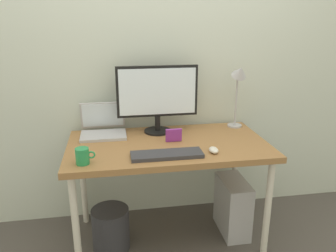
{
  "coord_description": "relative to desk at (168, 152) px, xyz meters",
  "views": [
    {
      "loc": [
        -0.36,
        -2.11,
        1.56
      ],
      "look_at": [
        0.0,
        0.0,
        0.87
      ],
      "focal_mm": 36.14,
      "sensor_mm": 36.0,
      "label": 1
    }
  ],
  "objects": [
    {
      "name": "laptop",
      "position": [
        -0.43,
        0.26,
        0.12
      ],
      "size": [
        0.32,
        0.28,
        0.22
      ],
      "color": "#B2B2B7",
      "rests_on": "desk"
    },
    {
      "name": "desk",
      "position": [
        0.0,
        0.0,
        0.0
      ],
      "size": [
        1.34,
        0.74,
        0.75
      ],
      "color": "olive",
      "rests_on": "ground_plane"
    },
    {
      "name": "coffee_mug",
      "position": [
        -0.54,
        -0.26,
        0.11
      ],
      "size": [
        0.11,
        0.08,
        0.1
      ],
      "color": "#268C4C",
      "rests_on": "desk"
    },
    {
      "name": "desk_lamp",
      "position": [
        0.57,
        0.24,
        0.42
      ],
      "size": [
        0.11,
        0.16,
        0.5
      ],
      "color": "#B2B2B7",
      "rests_on": "desk"
    },
    {
      "name": "computer_tower",
      "position": [
        0.49,
        0.0,
        -0.47
      ],
      "size": [
        0.18,
        0.36,
        0.42
      ],
      "primitive_type": "cube",
      "color": "#B2B2B7",
      "rests_on": "ground_plane"
    },
    {
      "name": "wastebasket",
      "position": [
        -0.41,
        -0.04,
        -0.53
      ],
      "size": [
        0.26,
        0.26,
        0.3
      ],
      "primitive_type": "cylinder",
      "color": "#333338",
      "rests_on": "ground_plane"
    },
    {
      "name": "back_wall",
      "position": [
        0.0,
        0.43,
        0.62
      ],
      "size": [
        4.4,
        0.04,
        2.6
      ],
      "primitive_type": "cube",
      "color": "silver",
      "rests_on": "ground_plane"
    },
    {
      "name": "monitor",
      "position": [
        -0.04,
        0.24,
        0.35
      ],
      "size": [
        0.58,
        0.2,
        0.49
      ],
      "color": "black",
      "rests_on": "desk"
    },
    {
      "name": "photo_frame",
      "position": [
        0.04,
        0.01,
        0.11
      ],
      "size": [
        0.11,
        0.03,
        0.09
      ],
      "primitive_type": "cube",
      "rotation": [
        0.1,
        0.0,
        0.0
      ],
      "color": "purple",
      "rests_on": "desk"
    },
    {
      "name": "ground_plane",
      "position": [
        0.0,
        0.0,
        -0.68
      ],
      "size": [
        6.0,
        6.0,
        0.0
      ],
      "primitive_type": "plane",
      "color": "#4C4742"
    },
    {
      "name": "mouse",
      "position": [
        0.25,
        -0.22,
        0.08
      ],
      "size": [
        0.06,
        0.09,
        0.03
      ],
      "primitive_type": "ellipsoid",
      "color": "silver",
      "rests_on": "desk"
    },
    {
      "name": "keyboard",
      "position": [
        -0.05,
        -0.23,
        0.08
      ],
      "size": [
        0.44,
        0.14,
        0.02
      ],
      "primitive_type": "cube",
      "color": "#333338",
      "rests_on": "desk"
    }
  ]
}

